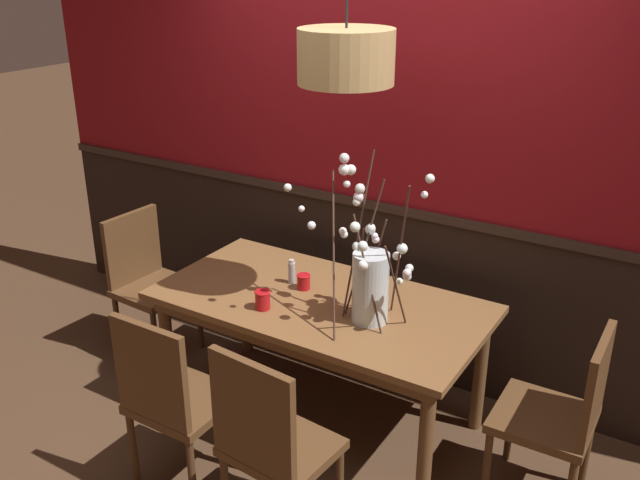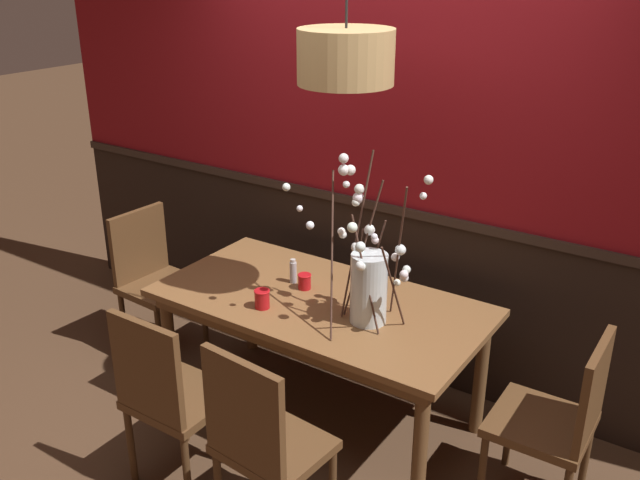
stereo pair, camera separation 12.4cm
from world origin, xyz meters
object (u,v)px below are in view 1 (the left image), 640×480
Objects in this scene: dining_table at (320,313)px; chair_near_side_left at (172,396)px; chair_far_side_right at (425,279)px; pendant_lamp at (346,57)px; candle_holder_nearer_center at (304,282)px; candle_holder_nearer_edge at (263,300)px; chair_head_west_end at (147,277)px; condiment_bottle at (292,272)px; vase_with_blossoms at (369,279)px; chair_far_side_left at (357,268)px; chair_near_side_right at (270,441)px; chair_head_east_end at (563,411)px.

chair_near_side_left reaches higher than dining_table.
chair_far_side_right is 1.68m from pendant_lamp.
candle_holder_nearer_edge is (-0.06, -0.30, 0.01)m from candle_holder_nearer_center.
condiment_bottle is at bearing 3.05° from chair_head_west_end.
pendant_lamp reaches higher than chair_near_side_left.
dining_table is 17.58× the size of candle_holder_nearer_edge.
candle_holder_nearer_center is 0.61× the size of condiment_bottle.
dining_table is 12.53× the size of condiment_bottle.
vase_with_blossoms reaches higher than dining_table.
chair_near_side_left is at bearing -127.42° from vase_with_blossoms.
condiment_bottle is at bearing -89.31° from chair_far_side_left.
chair_near_side_right is (0.55, -1.76, 0.03)m from chair_far_side_left.
pendant_lamp reaches higher than chair_near_side_right.
pendant_lamp reaches higher than chair_head_west_end.
vase_with_blossoms reaches higher than chair_head_east_end.
dining_table is 0.91m from chair_near_side_left.
chair_far_side_right reaches higher than chair_head_east_end.
candle_holder_nearer_edge is at bearing 81.37° from chair_near_side_left.
chair_far_side_right is 1.00× the size of chair_near_side_right.
condiment_bottle is (1.07, 0.06, 0.28)m from chair_head_west_end.
chair_head_west_end reaches higher than condiment_bottle.
chair_near_side_right is 1.27× the size of pendant_lamp.
chair_head_east_end is at bearing -1.61° from pendant_lamp.
pendant_lamp is (-0.11, -0.84, 1.45)m from chair_far_side_right.
chair_near_side_right is 1.86m from chair_head_west_end.
pendant_lamp reaches higher than chair_head_east_end.
pendant_lamp is at bearing 42.11° from candle_holder_nearer_edge.
chair_near_side_right is 0.59m from chair_near_side_left.
candle_holder_nearer_edge is at bearing -110.52° from chair_far_side_right.
chair_far_side_right is 1.81m from chair_near_side_left.
candle_holder_nearer_center is 0.86× the size of candle_holder_nearer_edge.
chair_far_side_left is 0.99× the size of chair_head_east_end.
chair_head_east_end is (0.99, 0.90, -0.03)m from chair_near_side_right.
vase_with_blossoms is 9.84× the size of candle_holder_nearer_center.
dining_table is 1.30m from chair_head_east_end.
condiment_bottle is at bearing 165.55° from vase_with_blossoms.
chair_near_side_left is 1.24× the size of pendant_lamp.
vase_with_blossoms is 1.08× the size of pendant_lamp.
condiment_bottle is (-0.56, 0.14, -0.16)m from vase_with_blossoms.
pendant_lamp is (-1.17, 0.03, 1.48)m from chair_head_east_end.
chair_far_side_right is 1.76m from chair_head_west_end.
chair_head_west_end is at bearing -178.57° from candle_holder_nearer_center.
chair_head_west_end is (-1.54, -0.85, -0.02)m from chair_far_side_right.
chair_near_side_left is 11.22× the size of candle_holder_nearer_center.
chair_near_side_right is at bearing -71.25° from dining_table.
candle_holder_nearer_center is at bearing 80.77° from chair_near_side_left.
chair_far_side_left reaches higher than condiment_bottle.
chair_near_side_left is 6.85× the size of condiment_bottle.
candle_holder_nearer_center is at bearing 177.89° from chair_head_east_end.
chair_far_side_right reaches higher than candle_holder_nearer_edge.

